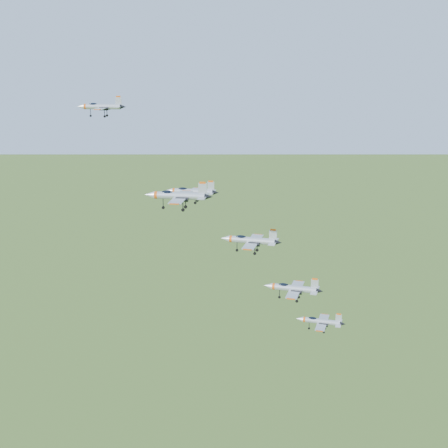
{
  "coord_description": "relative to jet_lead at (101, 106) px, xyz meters",
  "views": [
    {
      "loc": [
        12.57,
        -123.9,
        161.81
      ],
      "look_at": [
        6.34,
        -4.54,
        128.34
      ],
      "focal_mm": 50.0,
      "sensor_mm": 36.0,
      "label": 1
    }
  ],
  "objects": [
    {
      "name": "jet_lead",
      "position": [
        0.0,
        0.0,
        0.0
      ],
      "size": [
        10.76,
        8.86,
        2.88
      ],
      "rotation": [
        0.0,
        0.0,
        -0.03
      ],
      "color": "#A9AFB6"
    },
    {
      "name": "jet_left_high",
      "position": [
        20.71,
        -14.4,
        -15.2
      ],
      "size": [
        10.98,
        9.14,
        2.93
      ],
      "rotation": [
        0.0,
        0.0,
        -0.11
      ],
      "color": "#A9AFB6"
    },
    {
      "name": "jet_right_high",
      "position": [
        20.09,
        -30.28,
        -12.35
      ],
      "size": [
        12.0,
        9.96,
        3.21
      ],
      "rotation": [
        0.0,
        0.0,
        -0.1
      ],
      "color": "#A9AFB6"
    },
    {
      "name": "jet_trail",
      "position": [
        47.72,
        -9.18,
        -44.7
      ],
      "size": [
        10.68,
        9.02,
        2.88
      ],
      "rotation": [
        0.0,
        0.0,
        -0.23
      ],
      "color": "#A9AFB6"
    },
    {
      "name": "jet_left_low",
      "position": [
        32.44,
        -6.22,
        -27.57
      ],
      "size": [
        13.43,
        11.3,
        3.61
      ],
      "rotation": [
        0.0,
        0.0,
        -0.2
      ],
      "color": "#A9AFB6"
    },
    {
      "name": "jet_right_low",
      "position": [
        40.46,
        -26.18,
        -30.52
      ],
      "size": [
        11.02,
        9.3,
        2.97
      ],
      "rotation": [
        0.0,
        0.0,
        -0.23
      ],
      "color": "#A9AFB6"
    }
  ]
}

